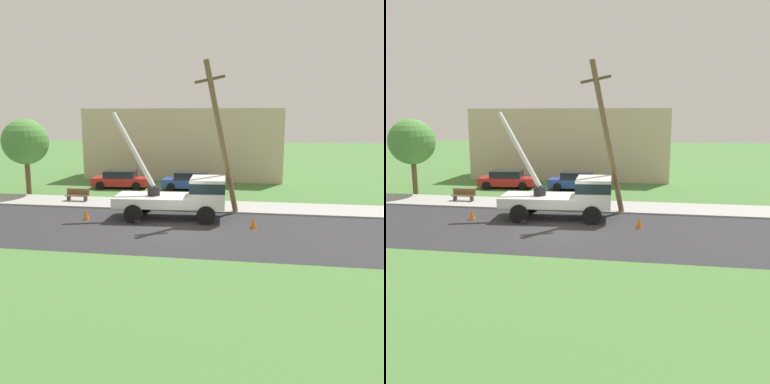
% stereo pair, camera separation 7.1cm
% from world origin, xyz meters
% --- Properties ---
extents(ground_plane, '(120.00, 120.00, 0.00)m').
position_xyz_m(ground_plane, '(0.00, 12.00, 0.00)').
color(ground_plane, '#477538').
extents(road_asphalt, '(80.00, 8.00, 0.01)m').
position_xyz_m(road_asphalt, '(0.00, 0.00, 0.00)').
color(road_asphalt, '#2B2B2D').
rests_on(road_asphalt, ground).
extents(sidewalk_strip, '(80.00, 3.15, 0.10)m').
position_xyz_m(sidewalk_strip, '(0.00, 5.58, 0.05)').
color(sidewalk_strip, '#9E9E99').
rests_on(sidewalk_strip, ground).
extents(utility_truck, '(6.91, 3.21, 5.98)m').
position_xyz_m(utility_truck, '(0.08, 2.47, 1.41)').
color(utility_truck, silver).
rests_on(utility_truck, ground).
extents(leaning_utility_pole, '(2.58, 1.50, 8.85)m').
position_xyz_m(leaning_utility_pole, '(1.97, 3.78, 4.55)').
color(leaning_utility_pole, brown).
rests_on(leaning_utility_pole, ground).
extents(traffic_cone_ahead, '(0.36, 0.36, 0.56)m').
position_xyz_m(traffic_cone_ahead, '(3.94, 1.02, 0.28)').
color(traffic_cone_ahead, orange).
rests_on(traffic_cone_ahead, ground).
extents(traffic_cone_behind, '(0.36, 0.36, 0.56)m').
position_xyz_m(traffic_cone_behind, '(-5.37, 1.31, 0.28)').
color(traffic_cone_behind, orange).
rests_on(traffic_cone_behind, ground).
extents(parked_sedan_red, '(4.53, 2.25, 1.42)m').
position_xyz_m(parked_sedan_red, '(-6.77, 11.33, 0.71)').
color(parked_sedan_red, '#B21E1E').
rests_on(parked_sedan_red, ground).
extents(parked_sedan_blue, '(4.44, 2.09, 1.42)m').
position_xyz_m(parked_sedan_blue, '(-1.01, 11.40, 0.71)').
color(parked_sedan_blue, '#263F99').
rests_on(parked_sedan_blue, ground).
extents(park_bench, '(1.60, 0.45, 0.90)m').
position_xyz_m(park_bench, '(-7.87, 5.64, 0.46)').
color(park_bench, brown).
rests_on(park_bench, ground).
extents(roadside_tree_near, '(3.32, 3.32, 5.55)m').
position_xyz_m(roadside_tree_near, '(-12.68, 7.76, 3.86)').
color(roadside_tree_near, brown).
rests_on(roadside_tree_near, ground).
extents(lowrise_building_backdrop, '(18.00, 6.00, 6.40)m').
position_xyz_m(lowrise_building_backdrop, '(-2.67, 18.32, 3.20)').
color(lowrise_building_backdrop, '#C6B293').
rests_on(lowrise_building_backdrop, ground).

